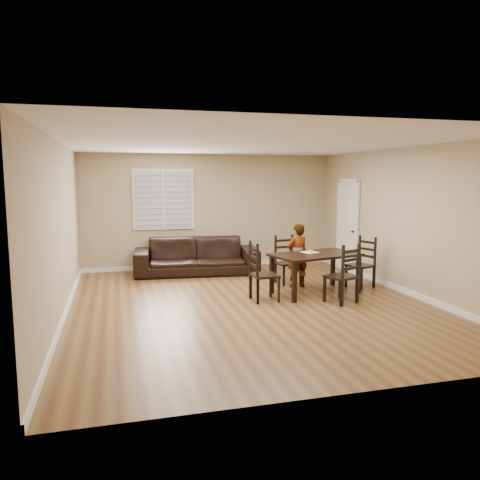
% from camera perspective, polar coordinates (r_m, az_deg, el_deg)
% --- Properties ---
extents(ground, '(7.00, 7.00, 0.00)m').
position_cam_1_polar(ground, '(8.09, 1.24, -7.77)').
color(ground, brown).
rests_on(ground, ground).
extents(room, '(6.04, 7.04, 2.72)m').
position_cam_1_polar(room, '(7.99, 1.16, 5.18)').
color(room, tan).
rests_on(room, ground).
extents(dining_table, '(1.77, 1.24, 0.75)m').
position_cam_1_polar(dining_table, '(8.78, 9.18, -2.21)').
color(dining_table, black).
rests_on(dining_table, ground).
extents(chair_near, '(0.50, 0.47, 0.99)m').
position_cam_1_polar(chair_near, '(9.64, 5.54, -2.58)').
color(chair_near, black).
rests_on(chair_near, ground).
extents(chair_far, '(0.61, 0.59, 1.05)m').
position_cam_1_polar(chair_far, '(8.18, 12.92, -4.37)').
color(chair_far, black).
rests_on(chair_far, ground).
extents(chair_left, '(0.45, 0.48, 1.05)m').
position_cam_1_polar(chair_left, '(8.16, 2.16, -4.20)').
color(chair_left, black).
rests_on(chair_left, ground).
extents(chair_right, '(0.55, 0.56, 1.00)m').
position_cam_1_polar(chair_right, '(9.61, 14.93, -2.80)').
color(chair_right, black).
rests_on(chair_right, ground).
extents(child, '(0.50, 0.38, 1.26)m').
position_cam_1_polar(child, '(9.25, 7.00, -1.90)').
color(child, gray).
rests_on(child, ground).
extents(napkin, '(0.33, 0.33, 0.00)m').
position_cam_1_polar(napkin, '(8.91, 8.49, -1.47)').
color(napkin, beige).
rests_on(napkin, dining_table).
extents(donut, '(0.11, 0.11, 0.04)m').
position_cam_1_polar(donut, '(8.92, 8.60, -1.31)').
color(donut, '#B28740').
rests_on(donut, napkin).
extents(sofa, '(2.83, 1.32, 0.80)m').
position_cam_1_polar(sofa, '(10.55, -5.32, -1.95)').
color(sofa, black).
rests_on(sofa, ground).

